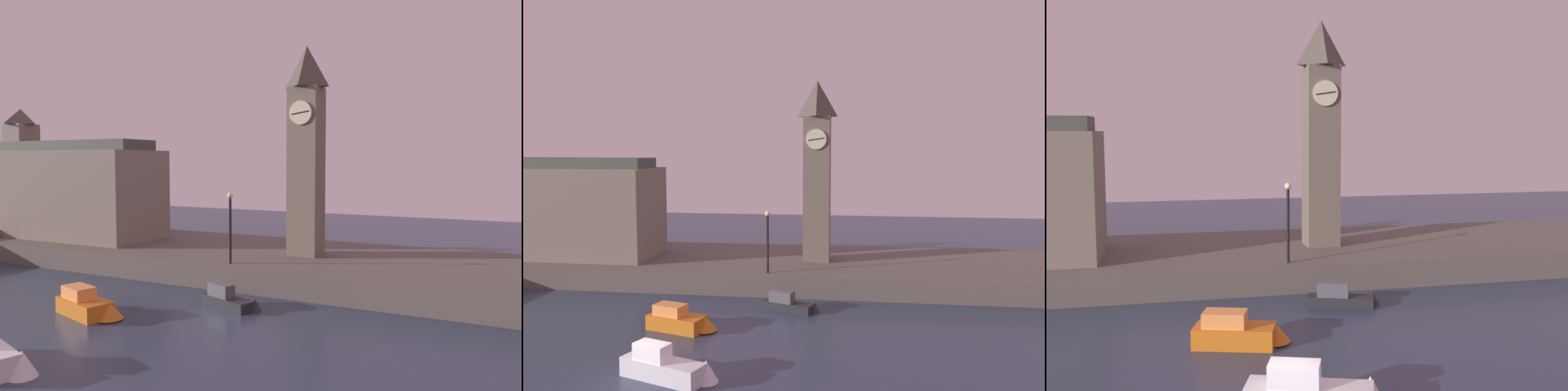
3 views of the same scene
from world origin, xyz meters
The scene contains 5 objects.
far_embankment centered at (0.00, 20.00, 0.75)m, with size 70.00×12.00×1.50m, color #5B544C.
clock_tower centered at (6.11, 19.60, 8.46)m, with size 2.14×2.20×13.47m.
streetlamp centered at (3.12, 14.89, 4.13)m, with size 0.36×0.36×4.25m.
boat_barge_dark centered at (5.21, 11.31, 0.42)m, with size 3.79×1.97×1.33m.
boat_patrol_orange centered at (-0.32, 6.95, 0.54)m, with size 4.13×2.32×1.42m.
Camera 3 is at (-3.20, -16.98, 8.46)m, focal length 43.00 mm.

